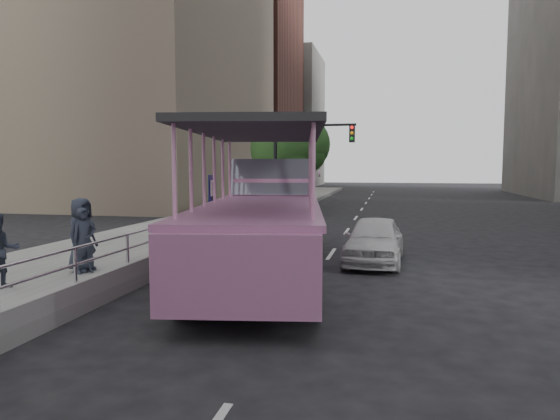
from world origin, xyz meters
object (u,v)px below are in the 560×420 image
object	(u,v)px
traffic_signal	(298,155)
street_tree_far	(303,147)
duck_boat	(265,220)
street_tree_near	(282,151)
pedestrian_far	(82,235)
parking_sign	(212,205)
pedestrian_near	(85,240)
car	(374,240)

from	to	relation	value
traffic_signal	street_tree_far	size ratio (longest dim) A/B	0.81
duck_boat	street_tree_near	bearing A→B (deg)	100.53
pedestrian_far	parking_sign	xyz separation A→B (m)	(1.79, 4.53, 0.45)
pedestrian_near	street_tree_far	size ratio (longest dim) A/B	0.25
parking_sign	traffic_signal	bearing A→B (deg)	83.06
pedestrian_far	street_tree_near	xyz separation A→B (m)	(1.34, 17.45, 2.59)
duck_boat	parking_sign	distance (m)	3.13
car	traffic_signal	world-z (taller)	traffic_signal
duck_boat	pedestrian_far	size ratio (longest dim) A/B	6.44
duck_boat	traffic_signal	world-z (taller)	traffic_signal
pedestrian_far	parking_sign	bearing A→B (deg)	-17.28
traffic_signal	street_tree_far	xyz separation A→B (m)	(-1.40, 9.43, 0.81)
pedestrian_far	street_tree_far	distance (m)	23.70
parking_sign	street_tree_far	xyz separation A→B (m)	(-0.24, 18.93, 2.63)
street_tree_far	pedestrian_far	bearing A→B (deg)	-93.77
parking_sign	street_tree_near	bearing A→B (deg)	91.95
parking_sign	car	bearing A→B (deg)	-2.30
pedestrian_far	parking_sign	world-z (taller)	parking_sign
traffic_signal	street_tree_near	xyz separation A→B (m)	(-1.60, 3.43, 0.32)
car	street_tree_near	distance (m)	14.68
parking_sign	street_tree_near	xyz separation A→B (m)	(-0.44, 12.93, 2.14)
duck_boat	street_tree_far	xyz separation A→B (m)	(-2.58, 20.98, 2.87)
traffic_signal	street_tree_far	bearing A→B (deg)	98.43
duck_boat	pedestrian_near	distance (m)	4.75
pedestrian_near	street_tree_far	xyz separation A→B (m)	(1.34, 23.64, 3.19)
duck_boat	street_tree_near	world-z (taller)	street_tree_near
pedestrian_near	traffic_signal	world-z (taller)	traffic_signal
pedestrian_near	car	bearing A→B (deg)	-23.28
duck_boat	pedestrian_near	world-z (taller)	duck_boat
car	parking_sign	world-z (taller)	parking_sign
duck_boat	pedestrian_near	xyz separation A→B (m)	(-3.93, -2.65, -0.32)
car	street_tree_far	size ratio (longest dim) A/B	0.64
street_tree_far	street_tree_near	bearing A→B (deg)	-91.91
street_tree_far	car	bearing A→B (deg)	-73.81
car	street_tree_near	xyz separation A→B (m)	(-5.76, 13.14, 3.11)
duck_boat	street_tree_near	xyz separation A→B (m)	(-2.78, 14.98, 2.38)
pedestrian_far	traffic_signal	size ratio (longest dim) A/B	0.36
pedestrian_far	street_tree_near	distance (m)	17.70
car	pedestrian_far	distance (m)	8.32
pedestrian_far	traffic_signal	distance (m)	14.51
street_tree_far	pedestrian_near	bearing A→B (deg)	-93.25
traffic_signal	parking_sign	bearing A→B (deg)	-96.94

